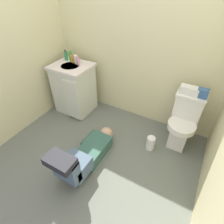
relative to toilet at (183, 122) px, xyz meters
name	(u,v)px	position (x,y,z in m)	size (l,w,h in m)	color
ground_plane	(98,153)	(-0.89, -0.73, -0.39)	(3.03, 3.04, 0.04)	#62675C
wall_back	(136,41)	(-0.89, 0.33, 0.83)	(2.69, 0.08, 2.40)	beige
wall_left	(5,48)	(-2.19, -0.73, 0.83)	(0.08, 2.04, 2.40)	beige
toilet	(183,122)	(0.00, 0.00, 0.00)	(0.36, 0.46, 0.75)	white
vanity_cabinet	(74,88)	(-1.75, -0.08, 0.05)	(0.60, 0.53, 0.82)	silver
faucet	(76,59)	(-1.76, 0.07, 0.50)	(0.02, 0.02, 0.10)	silver
person_plumber	(84,155)	(-0.93, -0.96, -0.19)	(0.39, 1.06, 0.52)	#33594C
tissue_box	(189,90)	(-0.05, 0.09, 0.43)	(0.22, 0.11, 0.10)	silver
toiletry_bag	(203,93)	(0.10, 0.09, 0.44)	(0.12, 0.09, 0.11)	#33598C
soap_dispenser	(66,56)	(-1.95, 0.05, 0.52)	(0.06, 0.06, 0.17)	#368E57
bottle_green	(71,56)	(-1.85, 0.06, 0.53)	(0.05, 0.05, 0.16)	#4FA54C
bottle_amber	(73,59)	(-1.79, 0.02, 0.51)	(0.05, 0.05, 0.12)	orange
bottle_white	(76,59)	(-1.72, 0.01, 0.52)	(0.05, 0.05, 0.13)	white
bottle_pink	(78,61)	(-1.66, -0.01, 0.52)	(0.04, 0.04, 0.13)	pink
paper_towel_roll	(150,143)	(-0.30, -0.32, -0.26)	(0.11, 0.11, 0.21)	white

